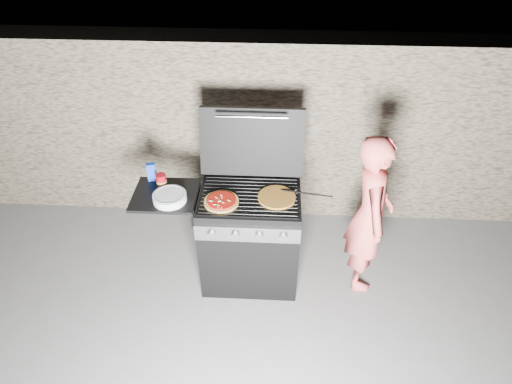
{
  "coord_description": "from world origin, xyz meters",
  "views": [
    {
      "loc": [
        0.2,
        -2.78,
        3.11
      ],
      "look_at": [
        0.05,
        0.0,
        0.95
      ],
      "focal_mm": 32.0,
      "sensor_mm": 36.0,
      "label": 1
    }
  ],
  "objects_px": {
    "pizza_topped": "(221,201)",
    "sauce_jar": "(161,181)",
    "gas_grill": "(221,237)",
    "person": "(370,215)"
  },
  "relations": [
    {
      "from": "person",
      "to": "sauce_jar",
      "type": "bearing_deg",
      "value": 89.74
    },
    {
      "from": "gas_grill",
      "to": "pizza_topped",
      "type": "distance_m",
      "value": 0.48
    },
    {
      "from": "gas_grill",
      "to": "pizza_topped",
      "type": "xyz_separation_m",
      "value": [
        0.04,
        -0.1,
        0.47
      ]
    },
    {
      "from": "pizza_topped",
      "to": "sauce_jar",
      "type": "xyz_separation_m",
      "value": [
        -0.5,
        0.18,
        0.04
      ]
    },
    {
      "from": "sauce_jar",
      "to": "person",
      "type": "xyz_separation_m",
      "value": [
        1.67,
        -0.04,
        -0.24
      ]
    },
    {
      "from": "gas_grill",
      "to": "person",
      "type": "height_order",
      "value": "person"
    },
    {
      "from": "gas_grill",
      "to": "person",
      "type": "xyz_separation_m",
      "value": [
        1.21,
        0.04,
        0.27
      ]
    },
    {
      "from": "gas_grill",
      "to": "sauce_jar",
      "type": "xyz_separation_m",
      "value": [
        -0.46,
        0.09,
        0.51
      ]
    },
    {
      "from": "gas_grill",
      "to": "sauce_jar",
      "type": "bearing_deg",
      "value": 169.38
    },
    {
      "from": "gas_grill",
      "to": "person",
      "type": "relative_size",
      "value": 0.93
    }
  ]
}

